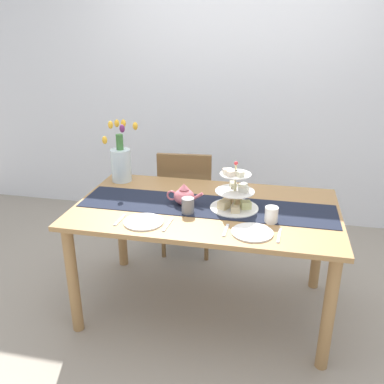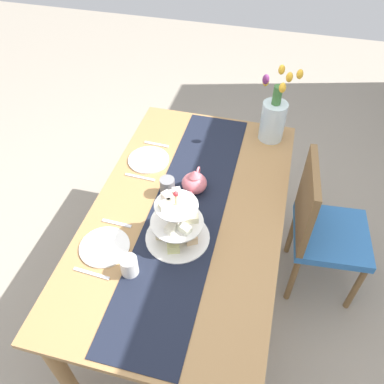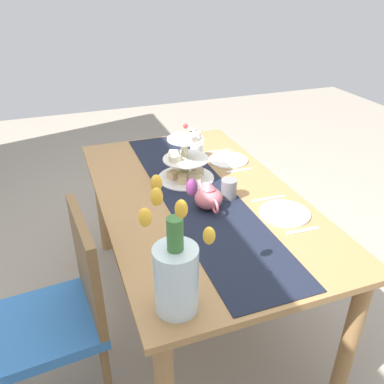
{
  "view_description": "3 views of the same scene",
  "coord_description": "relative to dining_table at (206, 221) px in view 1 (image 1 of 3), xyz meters",
  "views": [
    {
      "loc": [
        0.41,
        -2.34,
        1.8
      ],
      "look_at": [
        -0.08,
        -0.05,
        0.87
      ],
      "focal_mm": 38.5,
      "sensor_mm": 36.0,
      "label": 1
    },
    {
      "loc": [
        1.25,
        0.34,
        2.22
      ],
      "look_at": [
        -0.04,
        0.01,
        0.85
      ],
      "focal_mm": 36.84,
      "sensor_mm": 36.0,
      "label": 2
    },
    {
      "loc": [
        -1.61,
        0.61,
        1.72
      ],
      "look_at": [
        -0.02,
        0.04,
        0.79
      ],
      "focal_mm": 37.13,
      "sensor_mm": 36.0,
      "label": 3
    }
  ],
  "objects": [
    {
      "name": "ground_plane",
      "position": [
        0.0,
        0.0,
        -0.65
      ],
      "size": [
        8.0,
        8.0,
        0.0
      ],
      "primitive_type": "plane",
      "color": "gray"
    },
    {
      "name": "fork_right",
      "position": [
        0.17,
        -0.31,
        0.11
      ],
      "size": [
        0.02,
        0.15,
        0.01
      ],
      "primitive_type": "cube",
      "rotation": [
        0.0,
        0.0,
        -0.03
      ],
      "color": "silver",
      "rests_on": "dining_table"
    },
    {
      "name": "tiered_cake_stand",
      "position": [
        0.18,
        -0.0,
        0.2
      ],
      "size": [
        0.3,
        0.3,
        0.3
      ],
      "color": "beige",
      "rests_on": "table_runner"
    },
    {
      "name": "dinner_plate_left",
      "position": [
        -0.31,
        -0.31,
        0.11
      ],
      "size": [
        0.23,
        0.23,
        0.01
      ],
      "primitive_type": "cylinder",
      "color": "white",
      "rests_on": "dining_table"
    },
    {
      "name": "chair_left",
      "position": [
        -0.29,
        0.7,
        -0.15
      ],
      "size": [
        0.45,
        0.45,
        0.91
      ],
      "color": "brown",
      "rests_on": "ground_plane"
    },
    {
      "name": "mug_grey",
      "position": [
        -0.09,
        -0.13,
        0.16
      ],
      "size": [
        0.08,
        0.08,
        0.09
      ],
      "primitive_type": "cylinder",
      "color": "slate",
      "rests_on": "table_runner"
    },
    {
      "name": "tulip_vase",
      "position": [
        -0.69,
        0.33,
        0.25
      ],
      "size": [
        0.23,
        0.21,
        0.44
      ],
      "color": "silver",
      "rests_on": "dining_table"
    },
    {
      "name": "room_wall_rear",
      "position": [
        0.0,
        1.57,
        0.65
      ],
      "size": [
        6.0,
        0.08,
        2.6
      ],
      "primitive_type": "cube",
      "color": "silver",
      "rests_on": "ground_plane"
    },
    {
      "name": "knife_right",
      "position": [
        0.46,
        -0.31,
        0.11
      ],
      "size": [
        0.02,
        0.17,
        0.01
      ],
      "primitive_type": "cube",
      "rotation": [
        0.0,
        0.0,
        -0.06
      ],
      "color": "silver",
      "rests_on": "dining_table"
    },
    {
      "name": "dinner_plate_right",
      "position": [
        0.31,
        -0.31,
        0.11
      ],
      "size": [
        0.23,
        0.23,
        0.01
      ],
      "primitive_type": "cylinder",
      "color": "white",
      "rests_on": "dining_table"
    },
    {
      "name": "table_runner",
      "position": [
        0.0,
        -0.0,
        0.11
      ],
      "size": [
        1.6,
        0.36,
        0.0
      ],
      "primitive_type": "cube",
      "color": "black",
      "rests_on": "dining_table"
    },
    {
      "name": "dining_table",
      "position": [
        0.0,
        0.0,
        0.0
      ],
      "size": [
        1.64,
        0.95,
        0.76
      ],
      "color": "#A37747",
      "rests_on": "ground_plane"
    },
    {
      "name": "fork_left",
      "position": [
        -0.46,
        -0.31,
        0.11
      ],
      "size": [
        0.02,
        0.15,
        0.01
      ],
      "primitive_type": "cube",
      "rotation": [
        0.0,
        0.0,
        -0.04
      ],
      "color": "silver",
      "rests_on": "dining_table"
    },
    {
      "name": "mug_white_text",
      "position": [
        0.41,
        -0.15,
        0.15
      ],
      "size": [
        0.08,
        0.08,
        0.09
      ],
      "primitive_type": "cylinder",
      "color": "white",
      "rests_on": "dining_table"
    },
    {
      "name": "teapot",
      "position": [
        -0.14,
        0.0,
        0.16
      ],
      "size": [
        0.24,
        0.13,
        0.14
      ],
      "color": "#D66B75",
      "rests_on": "table_runner"
    },
    {
      "name": "knife_left",
      "position": [
        -0.17,
        -0.31,
        0.11
      ],
      "size": [
        0.02,
        0.17,
        0.01
      ],
      "primitive_type": "cube",
      "rotation": [
        0.0,
        0.0,
        -0.04
      ],
      "color": "silver",
      "rests_on": "dining_table"
    }
  ]
}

